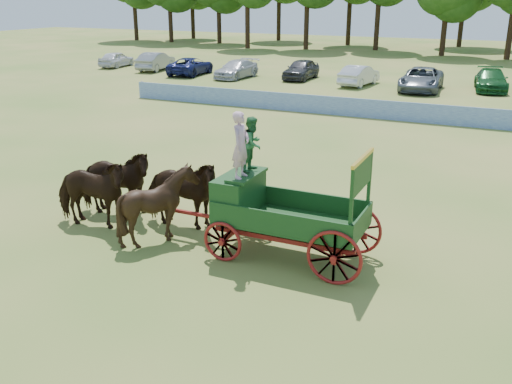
% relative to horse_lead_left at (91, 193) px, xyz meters
% --- Properties ---
extents(ground, '(160.00, 160.00, 0.00)m').
position_rel_horse_lead_left_xyz_m(ground, '(1.89, 1.02, -1.07)').
color(ground, '#9F8848').
rests_on(ground, ground).
extents(horse_lead_left, '(2.70, 1.55, 2.15)m').
position_rel_horse_lead_left_xyz_m(horse_lead_left, '(0.00, 0.00, 0.00)').
color(horse_lead_left, black).
rests_on(horse_lead_left, ground).
extents(horse_lead_right, '(2.75, 1.76, 2.15)m').
position_rel_horse_lead_left_xyz_m(horse_lead_right, '(0.00, 1.10, 0.00)').
color(horse_lead_right, black).
rests_on(horse_lead_right, ground).
extents(horse_wheel_left, '(2.32, 2.17, 2.15)m').
position_rel_horse_lead_left_xyz_m(horse_wheel_left, '(2.40, 0.00, 0.00)').
color(horse_wheel_left, black).
rests_on(horse_wheel_left, ground).
extents(horse_wheel_right, '(2.62, 1.35, 2.15)m').
position_rel_horse_lead_left_xyz_m(horse_wheel_right, '(2.40, 1.10, 0.00)').
color(horse_wheel_right, black).
rests_on(horse_wheel_right, ground).
extents(farm_dray, '(6.00, 2.00, 3.86)m').
position_rel_horse_lead_left_xyz_m(farm_dray, '(5.36, 0.56, 0.56)').
color(farm_dray, maroon).
rests_on(farm_dray, ground).
extents(sponsor_banner, '(26.00, 0.08, 1.05)m').
position_rel_horse_lead_left_xyz_m(sponsor_banner, '(0.89, 19.02, -0.55)').
color(sponsor_banner, '#1B3D96').
rests_on(sponsor_banner, ground).
extents(parked_cars, '(39.70, 7.77, 1.63)m').
position_rel_horse_lead_left_xyz_m(parked_cars, '(-3.96, 30.97, -0.30)').
color(parked_cars, silver).
rests_on(parked_cars, ground).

